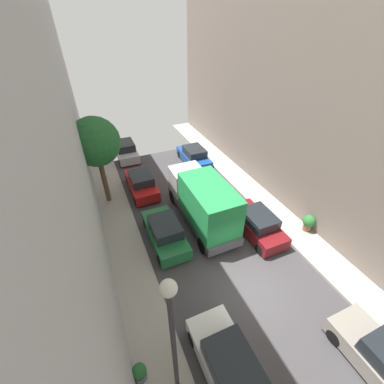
# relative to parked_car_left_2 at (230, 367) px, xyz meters

# --- Properties ---
(ground) EXTENTS (32.00, 32.00, 0.00)m
(ground) POSITION_rel_parked_car_left_2_xyz_m (2.70, 2.93, -0.72)
(ground) COLOR #423F42
(sidewalk_left) EXTENTS (2.00, 44.00, 0.15)m
(sidewalk_left) POSITION_rel_parked_car_left_2_xyz_m (-2.30, 2.93, -0.64)
(sidewalk_left) COLOR #A8A399
(sidewalk_left) RESTS_ON ground
(sidewalk_right) EXTENTS (2.00, 44.00, 0.15)m
(sidewalk_right) POSITION_rel_parked_car_left_2_xyz_m (7.70, 2.93, -0.64)
(sidewalk_right) COLOR #A8A399
(sidewalk_right) RESTS_ON ground
(parked_car_left_2) EXTENTS (1.78, 4.20, 1.57)m
(parked_car_left_2) POSITION_rel_parked_car_left_2_xyz_m (0.00, 0.00, 0.00)
(parked_car_left_2) COLOR white
(parked_car_left_2) RESTS_ON ground
(parked_car_left_3) EXTENTS (1.78, 4.20, 1.57)m
(parked_car_left_3) POSITION_rel_parked_car_left_2_xyz_m (0.00, 7.50, 0.00)
(parked_car_left_3) COLOR #1E6638
(parked_car_left_3) RESTS_ON ground
(parked_car_left_4) EXTENTS (1.78, 4.20, 1.57)m
(parked_car_left_4) POSITION_rel_parked_car_left_2_xyz_m (0.00, 13.18, 0.00)
(parked_car_left_4) COLOR red
(parked_car_left_4) RESTS_ON ground
(parked_car_left_5) EXTENTS (1.78, 4.20, 1.57)m
(parked_car_left_5) POSITION_rel_parked_car_left_2_xyz_m (0.00, 19.22, 0.00)
(parked_car_left_5) COLOR silver
(parked_car_left_5) RESTS_ON ground
(parked_car_right_2) EXTENTS (1.78, 4.20, 1.57)m
(parked_car_right_2) POSITION_rel_parked_car_left_2_xyz_m (5.40, 5.98, 0.00)
(parked_car_right_2) COLOR maroon
(parked_car_right_2) RESTS_ON ground
(parked_car_right_3) EXTENTS (1.78, 4.20, 1.57)m
(parked_car_right_3) POSITION_rel_parked_car_left_2_xyz_m (5.40, 15.57, 0.00)
(parked_car_right_3) COLOR #194799
(parked_car_right_3) RESTS_ON ground
(delivery_truck) EXTENTS (2.26, 6.60, 3.38)m
(delivery_truck) POSITION_rel_parked_car_left_2_xyz_m (2.70, 8.09, 1.07)
(delivery_truck) COLOR #4C4C51
(delivery_truck) RESTS_ON ground
(street_tree_0) EXTENTS (3.12, 3.12, 6.10)m
(street_tree_0) POSITION_rel_parked_car_left_2_xyz_m (-2.54, 12.86, 3.93)
(street_tree_0) COLOR brown
(street_tree_0) RESTS_ON sidewalk_left
(potted_plant_0) EXTENTS (0.54, 0.54, 0.82)m
(potted_plant_0) POSITION_rel_parked_car_left_2_xyz_m (-3.08, 1.19, -0.15)
(potted_plant_0) COLOR slate
(potted_plant_0) RESTS_ON sidewalk_left
(potted_plant_1) EXTENTS (0.75, 0.75, 1.11)m
(potted_plant_1) POSITION_rel_parked_car_left_2_xyz_m (8.35, 4.77, 0.07)
(potted_plant_1) COLOR brown
(potted_plant_1) RESTS_ON sidewalk_right
(lamp_post) EXTENTS (0.44, 0.44, 6.21)m
(lamp_post) POSITION_rel_parked_car_left_2_xyz_m (-1.90, 0.45, 3.45)
(lamp_post) COLOR #333338
(lamp_post) RESTS_ON sidewalk_left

